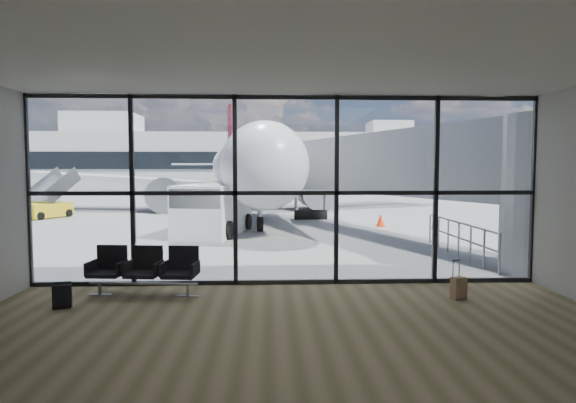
{
  "coord_description": "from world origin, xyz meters",
  "views": [
    {
      "loc": [
        -0.41,
        -11.38,
        2.76
      ],
      "look_at": [
        0.17,
        3.0,
        1.8
      ],
      "focal_mm": 30.0,
      "sensor_mm": 36.0,
      "label": 1
    }
  ],
  "objects": [
    {
      "name": "glass_curtain_wall",
      "position": [
        0.0,
        0.0,
        2.25
      ],
      "size": [
        12.1,
        0.12,
        4.5
      ],
      "color": "white",
      "rests_on": "ground"
    },
    {
      "name": "service_van",
      "position": [
        -2.77,
        9.09,
        1.09
      ],
      "size": [
        3.1,
        5.21,
        2.13
      ],
      "rotation": [
        0.0,
        0.0,
        -0.19
      ],
      "color": "white",
      "rests_on": "ground"
    },
    {
      "name": "traffic_cone_c",
      "position": [
        5.0,
        11.53,
        0.3
      ],
      "size": [
        0.44,
        0.44,
        0.63
      ],
      "color": "#FC3C0D",
      "rests_on": "ground"
    },
    {
      "name": "tree_1",
      "position": [
        -39.0,
        72.0,
        5.25
      ],
      "size": [
        5.61,
        5.61,
        8.07
      ],
      "color": "#382619",
      "rests_on": "ground"
    },
    {
      "name": "tree_3",
      "position": [
        -27.0,
        72.0,
        4.63
      ],
      "size": [
        4.95,
        4.95,
        7.12
      ],
      "color": "#382619",
      "rests_on": "ground"
    },
    {
      "name": "belt_loader",
      "position": [
        -3.02,
        17.55,
        0.63
      ],
      "size": [
        1.99,
        4.21,
        1.87
      ],
      "rotation": [
        0.0,
        0.0,
        0.14
      ],
      "color": "black",
      "rests_on": "ground"
    },
    {
      "name": "tree_2",
      "position": [
        -33.0,
        72.0,
        5.88
      ],
      "size": [
        6.27,
        6.27,
        9.03
      ],
      "color": "#382619",
      "rests_on": "ground"
    },
    {
      "name": "traffic_cone_b",
      "position": [
        -1.75,
        11.92,
        0.25
      ],
      "size": [
        0.36,
        0.36,
        0.52
      ],
      "color": "#F6440C",
      "rests_on": "ground"
    },
    {
      "name": "jet_bridge",
      "position": [
        4.9,
        7.07,
        2.76
      ],
      "size": [
        8.0,
        16.5,
        4.33
      ],
      "color": "#9B9DA0",
      "rests_on": "ground"
    },
    {
      "name": "tree_4",
      "position": [
        -21.0,
        72.0,
        5.25
      ],
      "size": [
        5.61,
        5.61,
        8.07
      ],
      "color": "#382619",
      "rests_on": "ground"
    },
    {
      "name": "tree_0",
      "position": [
        -45.0,
        72.0,
        4.63
      ],
      "size": [
        4.95,
        4.95,
        7.12
      ],
      "color": "#382619",
      "rests_on": "ground"
    },
    {
      "name": "lounge_shell",
      "position": [
        0.0,
        -4.8,
        2.65
      ],
      "size": [
        12.02,
        8.01,
        4.51
      ],
      "color": "brown",
      "rests_on": "ground"
    },
    {
      "name": "mobile_stairs",
      "position": [
        -13.19,
        16.61,
        0.55
      ],
      "size": [
        2.68,
        3.59,
        2.3
      ],
      "rotation": [
        0.0,
        0.0,
        -0.41
      ],
      "color": "gold",
      "rests_on": "ground"
    },
    {
      "name": "ground",
      "position": [
        0.0,
        40.0,
        0.0
      ],
      "size": [
        220.0,
        220.0,
        0.0
      ],
      "primitive_type": "plane",
      "color": "slate",
      "rests_on": "ground"
    },
    {
      "name": "suitcase",
      "position": [
        3.61,
        -1.51,
        0.25
      ],
      "size": [
        0.35,
        0.3,
        0.84
      ],
      "rotation": [
        0.0,
        0.0,
        0.38
      ],
      "color": "#7F6347",
      "rests_on": "ground"
    },
    {
      "name": "tree_5",
      "position": [
        -15.0,
        72.0,
        5.88
      ],
      "size": [
        6.27,
        6.27,
        9.03
      ],
      "color": "#382619",
      "rests_on": "ground"
    },
    {
      "name": "traffic_cone_a",
      "position": [
        -3.29,
        11.01,
        0.27
      ],
      "size": [
        0.39,
        0.39,
        0.56
      ],
      "color": "#FF540D",
      "rests_on": "ground"
    },
    {
      "name": "far_terminal",
      "position": [
        -0.59,
        61.97,
        4.21
      ],
      "size": [
        80.0,
        12.2,
        11.0
      ],
      "color": "#A2A19E",
      "rests_on": "ground"
    },
    {
      "name": "backpack",
      "position": [
        -4.52,
        -1.81,
        0.25
      ],
      "size": [
        0.39,
        0.38,
        0.51
      ],
      "rotation": [
        0.0,
        0.0,
        0.27
      ],
      "color": "black",
      "rests_on": "ground"
    },
    {
      "name": "apron_railing",
      "position": [
        5.6,
        3.5,
        0.72
      ],
      "size": [
        0.06,
        5.46,
        1.11
      ],
      "color": "gray",
      "rests_on": "ground"
    },
    {
      "name": "seating_row",
      "position": [
        -3.14,
        -0.79,
        0.59
      ],
      "size": [
        2.39,
        0.89,
        1.06
      ],
      "rotation": [
        0.0,
        0.0,
        -0.1
      ],
      "color": "gray",
      "rests_on": "ground"
    },
    {
      "name": "airliner",
      "position": [
        -2.52,
        23.69,
        2.85
      ],
      "size": [
        31.11,
        36.19,
        9.34
      ],
      "rotation": [
        0.0,
        0.0,
        0.12
      ],
      "color": "silver",
      "rests_on": "ground"
    }
  ]
}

